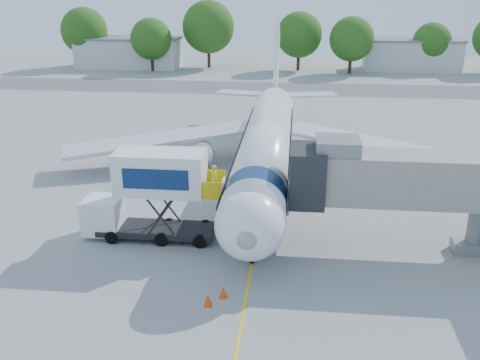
# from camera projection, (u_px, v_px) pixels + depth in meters

# --- Properties ---
(ground) EXTENTS (160.00, 160.00, 0.00)m
(ground) POSITION_uv_depth(u_px,v_px,m) (263.00, 198.00, 38.61)
(ground) COLOR gray
(ground) RESTS_ON ground
(guidance_line) EXTENTS (0.15, 70.00, 0.01)m
(guidance_line) POSITION_uv_depth(u_px,v_px,m) (263.00, 198.00, 38.61)
(guidance_line) COLOR yellow
(guidance_line) RESTS_ON ground
(taxiway_strip) EXTENTS (120.00, 10.00, 0.01)m
(taxiway_strip) POSITION_uv_depth(u_px,v_px,m) (281.00, 89.00, 77.74)
(taxiway_strip) COLOR #59595B
(taxiway_strip) RESTS_ON ground
(aircraft) EXTENTS (34.17, 37.73, 11.35)m
(aircraft) POSITION_uv_depth(u_px,v_px,m) (267.00, 143.00, 41.42)
(aircraft) COLOR white
(aircraft) RESTS_ON ground
(jet_bridge) EXTENTS (13.90, 3.20, 6.60)m
(jet_bridge) POSITION_uv_depth(u_px,v_px,m) (399.00, 179.00, 29.79)
(jet_bridge) COLOR #9D9686
(jet_bridge) RESTS_ON ground
(catering_hiloader) EXTENTS (8.50, 2.44, 5.50)m
(catering_hiloader) POSITION_uv_depth(u_px,v_px,m) (151.00, 195.00, 31.73)
(catering_hiloader) COLOR black
(catering_hiloader) RESTS_ON ground
(ground_tug) EXTENTS (3.55, 2.25, 1.32)m
(ground_tug) POSITION_uv_depth(u_px,v_px,m) (257.00, 328.00, 23.01)
(ground_tug) COLOR white
(ground_tug) RESTS_ON ground
(safety_cone_a) EXTENTS (0.41, 0.41, 0.66)m
(safety_cone_a) POSITION_uv_depth(u_px,v_px,m) (208.00, 300.00, 25.71)
(safety_cone_a) COLOR #E5440C
(safety_cone_a) RESTS_ON ground
(safety_cone_b) EXTENTS (0.39, 0.39, 0.63)m
(safety_cone_b) POSITION_uv_depth(u_px,v_px,m) (223.00, 292.00, 26.40)
(safety_cone_b) COLOR #E5440C
(safety_cone_b) RESTS_ON ground
(outbuilding_left) EXTENTS (18.40, 8.40, 5.30)m
(outbuilding_left) POSITION_uv_depth(u_px,v_px,m) (130.00, 52.00, 96.31)
(outbuilding_left) COLOR beige
(outbuilding_left) RESTS_ON ground
(outbuilding_right) EXTENTS (16.40, 7.40, 5.30)m
(outbuilding_right) POSITION_uv_depth(u_px,v_px,m) (411.00, 54.00, 93.29)
(outbuilding_right) COLOR beige
(outbuilding_right) RESTS_ON ground
(tree_a) EXTENTS (8.20, 8.20, 10.45)m
(tree_a) POSITION_uv_depth(u_px,v_px,m) (84.00, 31.00, 95.26)
(tree_a) COLOR #382314
(tree_a) RESTS_ON ground
(tree_b) EXTENTS (7.00, 7.00, 8.92)m
(tree_b) POSITION_uv_depth(u_px,v_px,m) (151.00, 39.00, 91.17)
(tree_b) COLOR #382314
(tree_b) RESTS_ON ground
(tree_c) EXTENTS (9.14, 9.14, 11.66)m
(tree_c) POSITION_uv_depth(u_px,v_px,m) (208.00, 27.00, 94.17)
(tree_c) COLOR #382314
(tree_c) RESTS_ON ground
(tree_d) EXTENTS (7.78, 7.78, 9.92)m
(tree_d) POSITION_uv_depth(u_px,v_px,m) (299.00, 35.00, 91.65)
(tree_d) COLOR #382314
(tree_d) RESTS_ON ground
(tree_e) EXTENTS (7.34, 7.34, 9.36)m
(tree_e) POSITION_uv_depth(u_px,v_px,m) (352.00, 39.00, 88.40)
(tree_e) COLOR #382314
(tree_e) RESTS_ON ground
(tree_f) EXTENTS (6.44, 6.44, 8.21)m
(tree_f) POSITION_uv_depth(u_px,v_px,m) (432.00, 42.00, 91.09)
(tree_f) COLOR #382314
(tree_f) RESTS_ON ground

